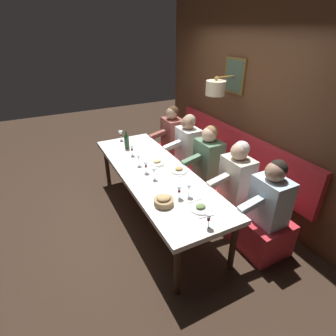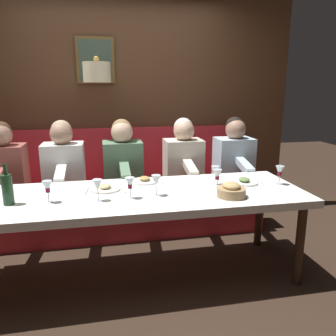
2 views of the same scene
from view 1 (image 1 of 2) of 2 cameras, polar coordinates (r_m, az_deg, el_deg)
name	(u,v)px [view 1 (image 1 of 2)]	position (r m, az deg, el deg)	size (l,w,h in m)	color
ground_plane	(156,215)	(4.01, -2.57, -10.01)	(12.00, 12.00, 0.00)	#332319
dining_table	(155,175)	(3.63, -2.80, -1.56)	(0.90, 2.75, 0.74)	white
banquette_bench	(207,187)	(4.25, 8.35, -4.14)	(0.52, 2.95, 0.45)	red
back_wall_panel	(245,112)	(4.13, 16.13, 11.48)	(0.59, 4.15, 2.90)	#51331E
diner_nearest	(271,195)	(3.20, 21.26, -5.34)	(0.60, 0.40, 0.79)	silver
diner_near	(237,172)	(3.54, 14.63, -0.87)	(0.60, 0.40, 0.79)	beige
diner_middle	(208,153)	(3.98, 8.67, 3.16)	(0.60, 0.40, 0.79)	#567A5B
diner_far	(188,140)	(4.43, 4.30, 6.08)	(0.60, 0.40, 0.79)	white
diner_farthest	(172,129)	(4.88, 0.92, 8.30)	(0.60, 0.40, 0.79)	#934C42
place_setting_0	(179,170)	(3.61, 2.38, -0.37)	(0.24, 0.31, 0.05)	white
place_setting_1	(157,162)	(3.81, -2.39, 1.28)	(0.24, 0.33, 0.05)	silver
place_setting_2	(201,208)	(2.91, 7.00, -8.43)	(0.24, 0.32, 0.05)	silver
wine_glass_0	(209,217)	(2.63, 8.83, -10.39)	(0.07, 0.07, 0.16)	silver
wine_glass_1	(146,165)	(3.53, -4.80, 0.72)	(0.07, 0.07, 0.16)	silver
wine_glass_2	(154,171)	(3.37, -3.04, -0.59)	(0.07, 0.07, 0.16)	silver
wine_glass_3	(179,189)	(3.00, 2.43, -4.57)	(0.07, 0.07, 0.16)	silver
wine_glass_4	(121,134)	(4.63, -10.12, 7.28)	(0.07, 0.07, 0.16)	silver
wine_glass_5	(132,148)	(4.04, -7.76, 4.24)	(0.07, 0.07, 0.16)	silver
wine_glass_6	(138,158)	(3.72, -6.35, 2.21)	(0.07, 0.07, 0.16)	silver
wine_glass_7	(189,188)	(3.04, 4.52, -4.20)	(0.07, 0.07, 0.16)	silver
wine_bottle	(127,142)	(4.28, -8.85, 5.59)	(0.08, 0.08, 0.30)	#19381E
bread_bowl	(164,201)	(2.93, -0.92, -7.07)	(0.22, 0.22, 0.12)	#9E7F56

